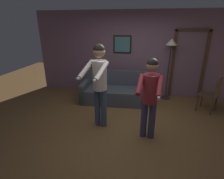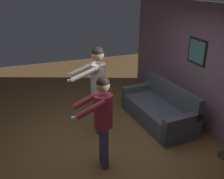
# 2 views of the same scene
# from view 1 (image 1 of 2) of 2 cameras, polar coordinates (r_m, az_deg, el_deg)

# --- Properties ---
(ground_plane) EXTENTS (12.00, 12.00, 0.00)m
(ground_plane) POSITION_cam_1_polar(r_m,az_deg,el_deg) (4.04, 3.88, -12.45)
(ground_plane) COLOR brown
(back_wall_assembly) EXTENTS (6.40, 0.10, 2.60)m
(back_wall_assembly) POSITION_cam_1_polar(r_m,az_deg,el_deg) (5.66, 7.46, 11.39)
(back_wall_assembly) COLOR slate
(back_wall_assembly) RESTS_ON ground_plane
(couch) EXTENTS (1.95, 0.97, 0.87)m
(couch) POSITION_cam_1_polar(r_m,az_deg,el_deg) (5.23, 0.73, -0.88)
(couch) COLOR #454A53
(couch) RESTS_ON ground_plane
(torchiere_lamp) EXTENTS (0.31, 0.31, 1.82)m
(torchiere_lamp) POSITION_cam_1_polar(r_m,az_deg,el_deg) (5.39, 18.61, 12.09)
(torchiere_lamp) COLOR #332D28
(torchiere_lamp) RESTS_ON ground_plane
(person_standing_left) EXTENTS (0.52, 0.76, 1.84)m
(person_standing_left) POSITION_cam_1_polar(r_m,az_deg,el_deg) (3.66, -4.17, 3.63)
(person_standing_left) COLOR #3C4F6C
(person_standing_left) RESTS_ON ground_plane
(person_standing_right) EXTENTS (0.47, 0.68, 1.64)m
(person_standing_right) POSITION_cam_1_polar(r_m,az_deg,el_deg) (3.36, 12.33, -1.11)
(person_standing_right) COLOR #3D3B63
(person_standing_right) RESTS_ON ground_plane
(dining_chair_distant) EXTENTS (0.58, 0.58, 0.93)m
(dining_chair_distant) POSITION_cam_1_polar(r_m,az_deg,el_deg) (5.17, 29.92, -1.09)
(dining_chair_distant) COLOR #4C3828
(dining_chair_distant) RESTS_ON ground_plane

